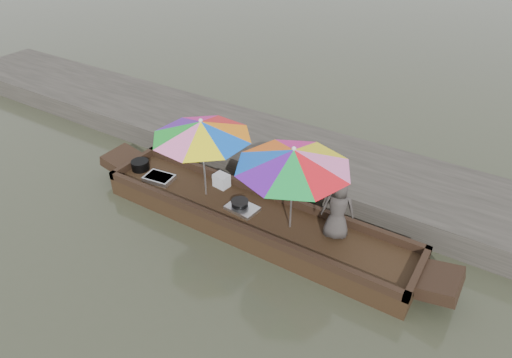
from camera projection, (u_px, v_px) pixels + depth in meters
The scene contains 11 objects.
water at pixel (253, 228), 8.22m from camera, with size 80.00×80.00×0.00m, color #393C2B.
dock at pixel (309, 162), 9.63m from camera, with size 22.00×2.20×0.50m, color #2D2B26.
boat_hull at pixel (253, 220), 8.12m from camera, with size 5.87×1.20×0.35m, color black.
cooking_pot at pixel (140, 165), 9.16m from camera, with size 0.35×0.35×0.19m, color black.
tray_crayfish at pixel (159, 178), 8.85m from camera, with size 0.56×0.38×0.09m, color silver.
tray_scallop at pixel (242, 208), 8.07m from camera, with size 0.56×0.38×0.06m, color silver.
charcoal_grill at pixel (240, 205), 8.09m from camera, with size 0.30×0.30×0.14m, color black.
supply_bag at pixel (222, 180), 8.63m from camera, with size 0.28×0.22×0.26m, color silver.
vendor at pixel (338, 209), 7.21m from camera, with size 0.54×0.35×1.09m, color #383331.
umbrella_bow at pixel (203, 158), 8.05m from camera, with size 1.76×1.76×1.55m, color orange, non-canonical shape.
umbrella_stern at pixel (292, 189), 7.26m from camera, with size 1.87×1.87×1.55m, color pink, non-canonical shape.
Camera 1 is at (3.44, -5.34, 5.29)m, focal length 32.00 mm.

